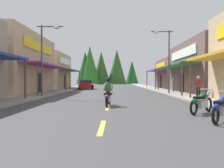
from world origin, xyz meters
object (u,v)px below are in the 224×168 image
(pedestrian_browsing, at_px, (173,84))
(rider_cruising_lead, at_px, (108,94))
(motorcycle_parked_right_2, at_px, (222,108))
(pedestrian_by_shop, at_px, (198,85))
(streetlamp_right, at_px, (166,53))
(streetlamp_left, at_px, (46,50))
(motorcycle_parked_right_3, at_px, (201,102))
(parked_car_curbside, at_px, (86,85))

(pedestrian_browsing, bearing_deg, rider_cruising_lead, -110.42)
(rider_cruising_lead, bearing_deg, motorcycle_parked_right_2, -137.34)
(rider_cruising_lead, distance_m, pedestrian_by_shop, 8.69)
(pedestrian_by_shop, bearing_deg, streetlamp_right, -159.27)
(streetlamp_left, relative_size, rider_cruising_lead, 2.75)
(streetlamp_right, xyz_separation_m, motorcycle_parked_right_3, (-1.23, -13.72, -3.58))
(streetlamp_left, xyz_separation_m, motorcycle_parked_right_2, (9.37, -11.74, -3.38))
(streetlamp_left, bearing_deg, pedestrian_browsing, 31.60)
(streetlamp_right, height_order, pedestrian_by_shop, streetlamp_right)
(rider_cruising_lead, relative_size, parked_car_curbside, 0.49)
(streetlamp_left, height_order, pedestrian_by_shop, streetlamp_left)
(streetlamp_left, distance_m, rider_cruising_lead, 9.16)
(streetlamp_right, bearing_deg, motorcycle_parked_right_3, -95.11)
(streetlamp_right, distance_m, motorcycle_parked_right_3, 14.24)
(motorcycle_parked_right_3, height_order, rider_cruising_lead, rider_cruising_lead)
(rider_cruising_lead, bearing_deg, parked_car_curbside, 13.08)
(motorcycle_parked_right_3, height_order, parked_car_curbside, parked_car_curbside)
(streetlamp_right, xyz_separation_m, pedestrian_by_shop, (1.41, -5.37, -3.06))
(streetlamp_right, relative_size, motorcycle_parked_right_2, 3.58)
(streetlamp_left, distance_m, parked_car_curbside, 17.69)
(streetlamp_right, height_order, pedestrian_browsing, streetlamp_right)
(streetlamp_right, bearing_deg, pedestrian_by_shop, -75.26)
(rider_cruising_lead, height_order, pedestrian_by_shop, pedestrian_by_shop)
(motorcycle_parked_right_3, bearing_deg, pedestrian_by_shop, 24.90)
(streetlamp_left, relative_size, parked_car_curbside, 1.35)
(streetlamp_left, height_order, pedestrian_browsing, streetlamp_left)
(pedestrian_by_shop, relative_size, parked_car_curbside, 0.40)
(streetlamp_right, xyz_separation_m, pedestrian_browsing, (1.52, 3.36, -3.13))
(streetlamp_left, xyz_separation_m, rider_cruising_lead, (5.30, -6.74, -3.22))
(pedestrian_by_shop, xyz_separation_m, pedestrian_browsing, (0.11, 8.73, -0.07))
(pedestrian_by_shop, height_order, parked_car_curbside, pedestrian_by_shop)
(streetlamp_right, xyz_separation_m, rider_cruising_lead, (-5.32, -10.85, -3.41))
(streetlamp_left, height_order, parked_car_curbside, streetlamp_left)
(motorcycle_parked_right_3, distance_m, parked_car_curbside, 28.17)
(motorcycle_parked_right_3, relative_size, rider_cruising_lead, 0.77)
(streetlamp_right, distance_m, motorcycle_parked_right_2, 16.30)
(pedestrian_browsing, bearing_deg, motorcycle_parked_right_2, -92.94)
(motorcycle_parked_right_2, relative_size, rider_cruising_lead, 0.81)
(streetlamp_left, distance_m, pedestrian_by_shop, 12.43)
(streetlamp_left, xyz_separation_m, pedestrian_by_shop, (12.03, -1.26, -2.86))
(motorcycle_parked_right_3, distance_m, rider_cruising_lead, 5.00)
(motorcycle_parked_right_3, bearing_deg, parked_car_curbside, 59.23)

